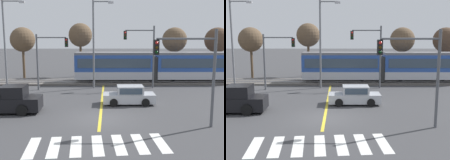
{
  "view_description": "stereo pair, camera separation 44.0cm",
  "coord_description": "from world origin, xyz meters",
  "views": [
    {
      "loc": [
        0.57,
        -18.34,
        5.58
      ],
      "look_at": [
        0.88,
        6.53,
        1.6
      ],
      "focal_mm": 45.0,
      "sensor_mm": 36.0,
      "label": 1
    },
    {
      "loc": [
        1.01,
        -18.34,
        5.58
      ],
      "look_at": [
        0.88,
        6.53,
        1.6
      ],
      "focal_mm": 45.0,
      "sensor_mm": 36.0,
      "label": 2
    }
  ],
  "objects": [
    {
      "name": "ground_plane",
      "position": [
        0.0,
        0.0,
        0.0
      ],
      "size": [
        200.0,
        200.0,
        0.0
      ],
      "primitive_type": "plane",
      "color": "#3D3D3F"
    },
    {
      "name": "track_bed",
      "position": [
        0.0,
        14.52,
        0.09
      ],
      "size": [
        120.0,
        4.0,
        0.18
      ],
      "primitive_type": "cube",
      "color": "#56514C",
      "rests_on": "ground"
    },
    {
      "name": "rail_near",
      "position": [
        0.0,
        13.8,
        0.23
      ],
      "size": [
        120.0,
        0.08,
        0.1
      ],
      "primitive_type": "cube",
      "color": "#939399",
      "rests_on": "track_bed"
    },
    {
      "name": "rail_far",
      "position": [
        0.0,
        15.24,
        0.23
      ],
      "size": [
        120.0,
        0.08,
        0.1
      ],
      "primitive_type": "cube",
      "color": "#939399",
      "rests_on": "track_bed"
    },
    {
      "name": "light_rail_tram",
      "position": [
        5.95,
        14.51,
        2.05
      ],
      "size": [
        18.5,
        2.64,
        3.43
      ],
      "color": "#B7BAC1",
      "rests_on": "track_bed"
    },
    {
      "name": "crosswalk_stripe_0",
      "position": [
        -3.29,
        -4.93,
        0.0
      ],
      "size": [
        0.8,
        2.84,
        0.01
      ],
      "primitive_type": "cube",
      "rotation": [
        0.0,
        0.0,
        0.09
      ],
      "color": "silver",
      "rests_on": "ground"
    },
    {
      "name": "crosswalk_stripe_1",
      "position": [
        -2.19,
        -4.83,
        0.0
      ],
      "size": [
        0.8,
        2.84,
        0.01
      ],
      "primitive_type": "cube",
      "rotation": [
        0.0,
        0.0,
        0.09
      ],
      "color": "silver",
      "rests_on": "ground"
    },
    {
      "name": "crosswalk_stripe_2",
      "position": [
        -1.1,
        -4.73,
        0.0
      ],
      "size": [
        0.8,
        2.84,
        0.01
      ],
      "primitive_type": "cube",
      "rotation": [
        0.0,
        0.0,
        0.09
      ],
      "color": "silver",
      "rests_on": "ground"
    },
    {
      "name": "crosswalk_stripe_3",
      "position": [
        0.0,
        -4.64,
        0.0
      ],
      "size": [
        0.8,
        2.84,
        0.01
      ],
      "primitive_type": "cube",
      "rotation": [
        0.0,
        0.0,
        0.09
      ],
      "color": "silver",
      "rests_on": "ground"
    },
    {
      "name": "crosswalk_stripe_4",
      "position": [
        1.1,
        -4.54,
        0.0
      ],
      "size": [
        0.8,
        2.84,
        0.01
      ],
      "primitive_type": "cube",
      "rotation": [
        0.0,
        0.0,
        0.09
      ],
      "color": "silver",
      "rests_on": "ground"
    },
    {
      "name": "crosswalk_stripe_5",
      "position": [
        2.19,
        -4.45,
        0.0
      ],
      "size": [
        0.8,
        2.84,
        0.01
      ],
      "primitive_type": "cube",
      "rotation": [
        0.0,
        0.0,
        0.09
      ],
      "color": "silver",
      "rests_on": "ground"
    },
    {
      "name": "crosswalk_stripe_6",
      "position": [
        3.29,
        -4.35,
        0.0
      ],
      "size": [
        0.8,
        2.84,
        0.01
      ],
      "primitive_type": "cube",
      "rotation": [
        0.0,
        0.0,
        0.09
      ],
      "color": "silver",
      "rests_on": "ground"
    },
    {
      "name": "lane_centre_line",
      "position": [
        0.0,
        4.94,
        0.0
      ],
      "size": [
        0.2,
        15.16,
        0.01
      ],
      "primitive_type": "cube",
      "color": "gold",
      "rests_on": "ground"
    },
    {
      "name": "sedan_crossing",
      "position": [
        2.25,
        4.05,
        0.7
      ],
      "size": [
        4.22,
        1.96,
        1.52
      ],
      "color": "#B7BABF",
      "rests_on": "ground"
    },
    {
      "name": "pickup_truck",
      "position": [
        -6.97,
        1.64,
        0.84
      ],
      "size": [
        5.48,
        2.41,
        1.98
      ],
      "color": "black",
      "rests_on": "ground"
    },
    {
      "name": "traffic_light_far_left",
      "position": [
        -5.56,
        10.17,
        3.78
      ],
      "size": [
        3.25,
        0.38,
        5.69
      ],
      "color": "#515459",
      "rests_on": "ground"
    },
    {
      "name": "traffic_light_far_right",
      "position": [
        4.29,
        11.11,
        4.26
      ],
      "size": [
        3.25,
        0.38,
        6.55
      ],
      "color": "#515459",
      "rests_on": "ground"
    },
    {
      "name": "traffic_light_near_right",
      "position": [
        5.62,
        -1.82,
        3.87
      ],
      "size": [
        3.75,
        0.38,
        5.94
      ],
      "color": "#515459",
      "rests_on": "ground"
    },
    {
      "name": "street_lamp_west",
      "position": [
        -10.13,
        11.5,
        5.24
      ],
      "size": [
        2.4,
        0.28,
        9.25
      ],
      "color": "slate",
      "rests_on": "ground"
    },
    {
      "name": "street_lamp_centre",
      "position": [
        -0.8,
        11.17,
        5.17
      ],
      "size": [
        2.18,
        0.28,
        9.18
      ],
      "color": "slate",
      "rests_on": "ground"
    },
    {
      "name": "bare_tree_far_west",
      "position": [
        -10.5,
        18.27,
        4.98
      ],
      "size": [
        3.17,
        3.17,
        6.61
      ],
      "color": "brown",
      "rests_on": "ground"
    },
    {
      "name": "bare_tree_west",
      "position": [
        -3.2,
        19.73,
        5.55
      ],
      "size": [
        3.16,
        3.16,
        7.18
      ],
      "color": "brown",
      "rests_on": "ground"
    },
    {
      "name": "bare_tree_east",
      "position": [
        9.18,
        18.47,
        4.96
      ],
      "size": [
        3.2,
        3.2,
        6.6
      ],
      "color": "brown",
      "rests_on": "ground"
    },
    {
      "name": "bare_tree_far_east",
      "position": [
        15.04,
        19.12,
        4.91
      ],
      "size": [
        3.32,
        3.32,
        6.61
      ],
      "color": "brown",
      "rests_on": "ground"
    }
  ]
}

